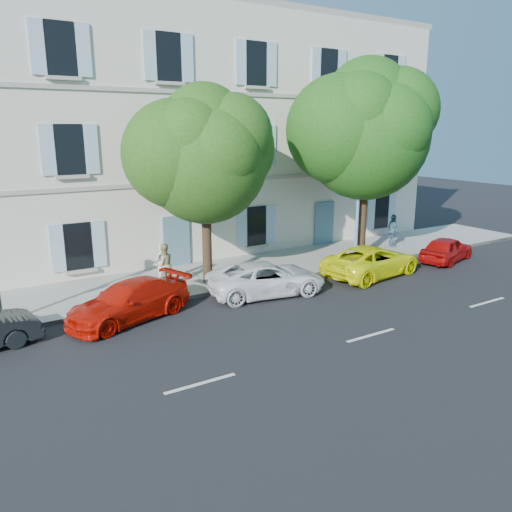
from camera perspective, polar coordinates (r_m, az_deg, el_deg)
ground at (r=19.40m, az=4.76°, el=-5.01°), size 90.00×90.00×0.00m
sidewalk at (r=22.94m, az=-1.78°, el=-1.70°), size 36.00×4.50×0.15m
kerb at (r=21.16m, az=1.13°, el=-3.07°), size 36.00×0.16×0.16m
building at (r=27.20m, az=-8.05°, el=13.34°), size 28.00×7.00×12.00m
car_red_coupe at (r=17.75m, az=-14.32°, el=-5.04°), size 4.90×3.20×1.32m
car_white_coupe at (r=19.76m, az=1.23°, el=-2.60°), size 5.01×2.92×1.31m
car_yellow_supercar at (r=22.86m, az=13.10°, el=-0.55°), size 5.20×2.95×1.37m
car_red_hatchback at (r=26.45m, az=20.95°, el=0.75°), size 3.97×2.46×1.26m
tree_left at (r=20.29m, az=-5.86°, el=10.73°), size 5.02×5.02×7.78m
tree_right at (r=24.76m, az=12.45°, el=13.12°), size 5.95×5.95×9.16m
street_lamp at (r=24.05m, az=12.00°, el=9.53°), size 0.31×1.65×7.72m
pedestrian_a at (r=21.03m, az=-10.75°, el=-0.86°), size 0.73×0.67×1.68m
pedestrian_b at (r=20.61m, az=-10.51°, el=-1.01°), size 0.90×0.72×1.78m
pedestrian_c at (r=28.10m, az=15.38°, el=2.81°), size 0.80×1.13×1.79m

